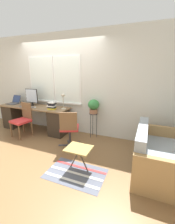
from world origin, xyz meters
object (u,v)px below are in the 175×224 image
at_px(monitor, 32,97).
at_px(desk_lamp, 63,98).
at_px(couch_loveseat, 157,157).
at_px(mouse, 35,107).
at_px(desk_chair_wooden, 23,119).
at_px(potted_plant, 94,106).
at_px(office_chair_swivel, 69,128).
at_px(book_stack, 52,106).
at_px(folding_stool, 79,150).
at_px(plant_stand, 93,117).
at_px(laptop, 14,102).
at_px(keyboard, 27,107).

bearing_deg(monitor, desk_lamp, -1.20).
bearing_deg(couch_loveseat, desk_lamp, 71.74).
bearing_deg(desk_lamp, monitor, 178.80).
relative_size(mouse, couch_loveseat, 0.05).
xyz_separation_m(desk_chair_wooden, potted_plant, (1.78, 0.64, 0.38)).
distance_m(desk_lamp, office_chair_swivel, 0.96).
bearing_deg(potted_plant, book_stack, -165.14).
relative_size(desk_chair_wooden, folding_stool, 2.04).
xyz_separation_m(plant_stand, potted_plant, (-0.00, -0.00, 0.31)).
bearing_deg(couch_loveseat, book_stack, 76.59).
bearing_deg(couch_loveseat, plant_stand, 59.20).
bearing_deg(desk_chair_wooden, desk_lamp, 37.62).
height_order(laptop, desk_chair_wooden, laptop).
bearing_deg(couch_loveseat, monitor, 76.95).
bearing_deg(folding_stool, monitor, 149.12).
height_order(potted_plant, folding_stool, potted_plant).
distance_m(couch_loveseat, folding_stool, 1.37).
relative_size(laptop, office_chair_swivel, 0.40).
distance_m(plant_stand, potted_plant, 0.31).
height_order(desk_chair_wooden, plant_stand, desk_chair_wooden).
bearing_deg(office_chair_swivel, plant_stand, -135.72).
distance_m(office_chair_swivel, couch_loveseat, 1.84).
bearing_deg(desk_lamp, office_chair_swivel, -50.32).
height_order(monitor, couch_loveseat, monitor).
height_order(office_chair_swivel, folding_stool, office_chair_swivel).
bearing_deg(office_chair_swivel, couch_loveseat, 151.33).
height_order(laptop, mouse, laptop).
distance_m(monitor, couch_loveseat, 3.57).
xyz_separation_m(desk_chair_wooden, plant_stand, (1.78, 0.64, 0.07)).
relative_size(monitor, plant_stand, 0.73).
xyz_separation_m(laptop, desk_lamp, (1.76, 0.02, 0.23)).
xyz_separation_m(laptop, couch_loveseat, (4.09, -0.74, -0.51)).
bearing_deg(desk_chair_wooden, potted_plant, 30.08).
bearing_deg(desk_lamp, keyboard, -167.88).
distance_m(keyboard, desk_chair_wooden, 0.39).
bearing_deg(potted_plant, mouse, -167.42).
distance_m(monitor, mouse, 0.45).
bearing_deg(keyboard, plant_stand, 11.08).
relative_size(mouse, plant_stand, 0.10).
xyz_separation_m(monitor, folding_stool, (2.13, -1.28, -0.59)).
bearing_deg(book_stack, monitor, 168.13).
xyz_separation_m(desk_lamp, plant_stand, (0.81, 0.14, -0.46)).
relative_size(book_stack, folding_stool, 0.54).
height_order(book_stack, desk_chair_wooden, book_stack).
distance_m(desk_lamp, desk_chair_wooden, 1.22).
bearing_deg(plant_stand, desk_chair_wooden, -160.18).
relative_size(laptop, folding_stool, 0.80).
bearing_deg(plant_stand, monitor, -176.52).
relative_size(keyboard, plant_stand, 0.66).
distance_m(desk_chair_wooden, office_chair_swivel, 1.48).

